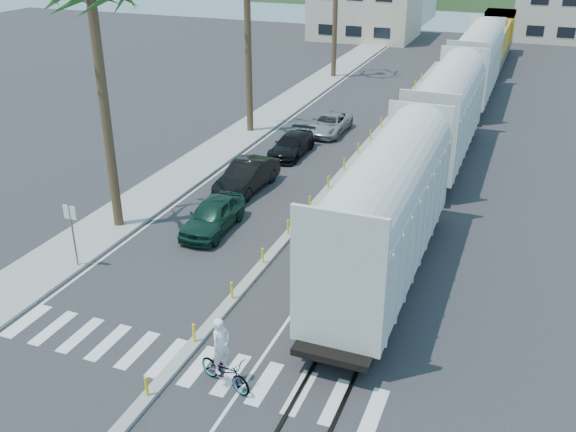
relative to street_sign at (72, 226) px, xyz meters
The scene contains 13 objects.
ground 7.82m from the street_sign, 15.32° to the right, with size 140.00×140.00×0.00m, color #28282B.
sidewalk 23.11m from the street_sign, 92.99° to the left, with size 3.00×90.00×0.15m, color gray.
rails 28.83m from the street_sign, 64.68° to the left, with size 1.56×100.00×0.06m.
median 19.48m from the street_sign, 67.88° to the left, with size 0.45×60.00×0.85m.
crosswalk 8.55m from the street_sign, 28.72° to the right, with size 14.00×2.20×0.01m, color silver.
lane_markings 23.65m from the street_sign, 77.38° to the left, with size 9.42×90.00×0.01m.
freight_train 27.38m from the street_sign, 63.29° to the left, with size 3.00×60.94×5.85m.
street_sign is the anchor object (origin of this frame).
car_lead 6.63m from the street_sign, 55.14° to the left, with size 2.03×4.65×1.56m, color #113326.
car_second 10.98m from the street_sign, 73.24° to the left, with size 2.02×5.03×1.62m, color black.
car_third 17.02m from the street_sign, 78.53° to the left, with size 1.90×4.58×1.32m, color black.
car_rear 22.21m from the street_sign, 79.12° to the left, with size 2.26×4.80×1.33m, color #9FA2A4.
cyclist 10.35m from the street_sign, 26.01° to the right, with size 1.99×2.54×2.47m.
Camera 1 is at (9.77, -16.98, 13.64)m, focal length 40.00 mm.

